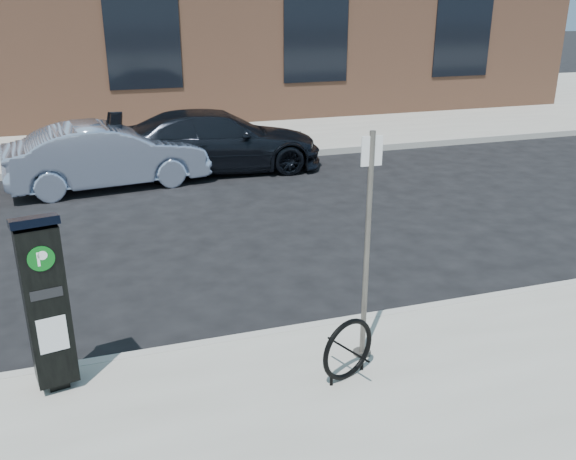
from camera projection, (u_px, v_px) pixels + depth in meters
name	position (u px, v px, depth m)	size (l,w,h in m)	color
ground	(269.00, 343.00, 6.73)	(120.00, 120.00, 0.00)	black
sidewalk_far	(143.00, 119.00, 19.16)	(60.00, 12.00, 0.15)	gray
curb_near	(269.00, 338.00, 6.69)	(60.00, 0.12, 0.16)	#9E9B93
curb_far	(169.00, 164.00, 13.84)	(60.00, 0.12, 0.16)	#9E9B93
parking_kiosk	(46.00, 302.00, 5.43)	(0.45, 0.42, 1.71)	black
sign_pole	(367.00, 251.00, 5.85)	(0.20, 0.18, 2.31)	#4C4943
bike_rack	(348.00, 350.00, 5.75)	(0.60, 0.27, 0.62)	black
car_silver	(107.00, 155.00, 12.19)	(1.37, 3.92, 1.29)	#9BA8C5
car_dark	(217.00, 141.00, 13.37)	(1.86, 4.56, 1.32)	black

